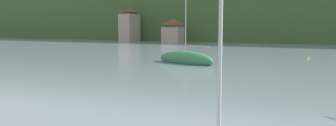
# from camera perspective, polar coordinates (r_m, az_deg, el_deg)

# --- Properties ---
(shore_building_west) EXTENTS (3.66, 6.17, 9.19)m
(shore_building_west) POSITION_cam_1_polar(r_m,az_deg,el_deg) (93.18, -6.56, 6.39)
(shore_building_west) COLOR gray
(shore_building_west) RESTS_ON ground_plane
(shore_building_westcentral) EXTENTS (4.85, 4.58, 6.16)m
(shore_building_westcentral) POSITION_cam_1_polar(r_m,az_deg,el_deg) (86.22, 0.84, 5.47)
(shore_building_westcentral) COLOR gray
(shore_building_westcentral) RESTS_ON ground_plane
(sailboat_far_0) EXTENTS (8.23, 4.76, 10.49)m
(sailboat_far_0) POSITION_cam_1_polar(r_m,az_deg,el_deg) (38.95, 2.98, 0.64)
(sailboat_far_0) COLOR #2D754C
(sailboat_far_0) RESTS_ON ground_plane
(mooring_buoy_near) EXTENTS (0.38, 0.38, 0.38)m
(mooring_buoy_near) POSITION_cam_1_polar(r_m,az_deg,el_deg) (47.82, 22.66, 0.66)
(mooring_buoy_near) COLOR yellow
(mooring_buoy_near) RESTS_ON ground_plane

